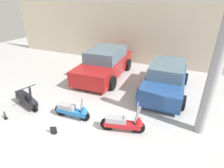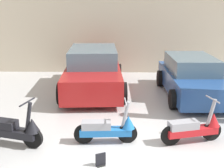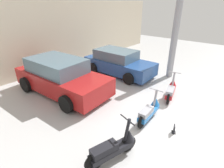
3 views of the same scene
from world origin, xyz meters
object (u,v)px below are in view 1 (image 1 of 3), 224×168
object	(u,v)px
car_rear_center	(166,79)
support_column_side	(213,79)
scooter_front_center	(124,123)
scooter_front_right	(73,110)
placard_near_right_scooter	(54,131)
placard_near_left_scooter	(5,116)
car_rear_left	(105,63)
scooter_front_left	(27,99)

from	to	relation	value
car_rear_center	support_column_side	bearing A→B (deg)	31.23
scooter_front_center	car_rear_center	world-z (taller)	car_rear_center
scooter_front_right	placard_near_right_scooter	world-z (taller)	scooter_front_right
placard_near_left_scooter	support_column_side	xyz separation A→B (m)	(6.34, 2.10, 1.75)
car_rear_left	placard_near_left_scooter	bearing A→B (deg)	-20.66
placard_near_right_scooter	support_column_side	distance (m)	5.00
scooter_front_right	placard_near_right_scooter	size ratio (longest dim) A/B	5.40
placard_near_left_scooter	placard_near_right_scooter	distance (m)	2.11
scooter_front_right	scooter_front_center	size ratio (longest dim) A/B	1.00
car_rear_center	support_column_side	size ratio (longest dim) A/B	1.05
scooter_front_right	placard_near_right_scooter	distance (m)	0.96
scooter_front_center	car_rear_left	xyz separation A→B (m)	(-2.58, 3.90, 0.36)
scooter_front_right	car_rear_left	bearing A→B (deg)	96.34
scooter_front_center	placard_near_right_scooter	size ratio (longest dim) A/B	5.41
scooter_front_center	support_column_side	xyz separation A→B (m)	(2.22, 1.02, 1.51)
scooter_front_right	car_rear_center	distance (m)	4.33
scooter_front_left	support_column_side	xyz separation A→B (m)	(6.16, 1.23, 1.49)
car_rear_left	placard_near_left_scooter	size ratio (longest dim) A/B	17.24
placard_near_left_scooter	scooter_front_right	bearing A→B (deg)	24.59
placard_near_left_scooter	support_column_side	bearing A→B (deg)	18.36
placard_near_left_scooter	placard_near_right_scooter	bearing A→B (deg)	2.50
car_rear_left	placard_near_right_scooter	world-z (taller)	car_rear_left
scooter_front_right	car_rear_center	bearing A→B (deg)	49.06
scooter_front_center	car_rear_center	bearing A→B (deg)	62.99
scooter_front_left	placard_near_left_scooter	distance (m)	0.93
scooter_front_left	placard_near_right_scooter	distance (m)	2.10
scooter_front_left	car_rear_center	distance (m)	5.89
scooter_front_left	car_rear_center	size ratio (longest dim) A/B	0.38
car_rear_center	scooter_front_left	bearing A→B (deg)	-53.82
scooter_front_left	scooter_front_center	xyz separation A→B (m)	(3.95, 0.21, -0.02)
placard_near_right_scooter	support_column_side	bearing A→B (deg)	25.41
scooter_front_left	placard_near_right_scooter	world-z (taller)	scooter_front_left
scooter_front_left	car_rear_center	xyz separation A→B (m)	(4.69, 3.56, 0.25)
car_rear_left	car_rear_center	bearing A→B (deg)	77.14
placard_near_right_scooter	car_rear_left	bearing A→B (deg)	96.51
support_column_side	scooter_front_right	bearing A→B (deg)	-165.21
scooter_front_left	scooter_front_center	size ratio (longest dim) A/B	1.05
scooter_front_right	placard_near_right_scooter	xyz separation A→B (m)	(-0.12, -0.92, -0.23)
car_rear_center	support_column_side	xyz separation A→B (m)	(1.48, -2.34, 1.23)
scooter_front_center	car_rear_left	size ratio (longest dim) A/B	0.31
scooter_front_right	support_column_side	size ratio (longest dim) A/B	0.38
car_rear_center	placard_near_left_scooter	distance (m)	6.60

